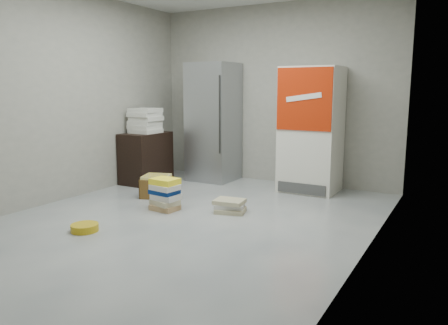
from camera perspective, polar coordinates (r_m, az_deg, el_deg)
ground at (r=5.07m, az=-4.94°, el=-7.51°), size 5.00×5.00×0.00m
room_shell at (r=4.86m, az=-5.25°, el=13.20°), size 4.04×5.04×2.82m
steel_fridge at (r=7.15m, az=-1.36°, el=5.27°), size 0.70×0.72×1.90m
coke_cooler at (r=6.46m, az=11.31°, el=4.22°), size 0.80×0.73×1.80m
wood_shelf at (r=7.10m, az=-10.16°, el=0.62°), size 0.50×0.80×0.80m
supply_box_stack at (r=7.02m, az=-10.25°, el=5.41°), size 0.43×0.43×0.39m
phonebook_stack_main at (r=5.47m, az=-7.70°, el=-4.13°), size 0.38×0.33×0.40m
phonebook_stack_side at (r=5.35m, az=0.77°, el=-5.67°), size 0.44×0.39×0.16m
cardboard_box at (r=6.17m, az=-8.80°, el=-3.29°), size 0.48×0.48×0.30m
bucket_lid at (r=4.90m, az=-17.73°, el=-8.11°), size 0.36×0.36×0.08m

